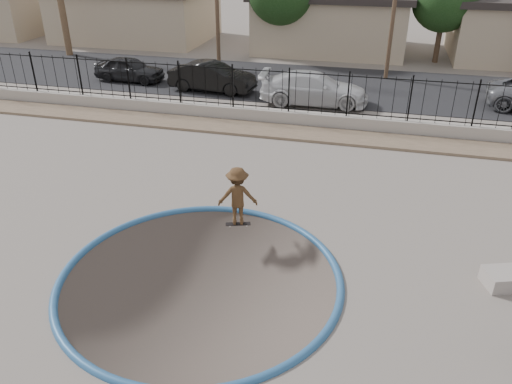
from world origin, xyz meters
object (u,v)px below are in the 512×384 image
Objects in this scene: car_b at (212,77)px; car_c at (314,88)px; car_a at (129,69)px; skateboard at (238,224)px; skater at (238,199)px.

car_c is at bearing -94.70° from car_b.
car_a is at bearing 78.32° from car_c.
car_b is (-5.03, 12.66, 0.73)m from skateboard.
car_a is (-10.15, 13.40, -0.17)m from skater.
skateboard is at bearing 174.77° from car_c.
car_b is 0.86× the size of car_c.
skateboard is (0.00, -0.00, -0.82)m from skater.
skateboard is 13.64m from car_b.
car_c is at bearing -107.92° from skater.
car_c is (5.47, -0.86, 0.01)m from car_b.
car_a is at bearing 109.02° from skateboard.
skater is at bearing -154.12° from car_b.
skater is at bearing 71.87° from skateboard.
skater reaches higher than car_b.
car_b is (-5.03, 12.66, -0.09)m from skater.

